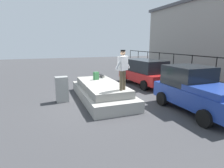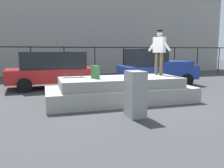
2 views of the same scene
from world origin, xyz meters
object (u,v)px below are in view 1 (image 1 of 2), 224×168
skateboard (101,75)px  car_blue_pickup_mid (197,90)px  utility_box (62,89)px  backpack (96,76)px  car_red_hatchback_near (145,72)px  skateboarder (123,67)px

skateboard → car_blue_pickup_mid: size_ratio=0.20×
utility_box → backpack: bearing=106.9°
backpack → car_blue_pickup_mid: bearing=-66.2°
skateboard → utility_box: 2.85m
car_red_hatchback_near → car_blue_pickup_mid: (5.29, -0.57, -0.00)m
skateboard → car_blue_pickup_mid: car_blue_pickup_mid is taller
car_red_hatchback_near → car_blue_pickup_mid: 5.32m
skateboarder → skateboard: size_ratio=2.18×
skateboarder → utility_box: size_ratio=1.37×
backpack → car_red_hatchback_near: size_ratio=0.10×
skateboard → car_red_hatchback_near: 3.46m
backpack → car_blue_pickup_mid: size_ratio=0.11×
skateboard → utility_box: size_ratio=0.63×
backpack → utility_box: size_ratio=0.34×
backpack → car_red_hatchback_near: bearing=1.8°
car_blue_pickup_mid → skateboard: bearing=-148.8°
skateboarder → backpack: (-2.69, -0.46, -0.80)m
backpack → car_blue_pickup_mid: car_blue_pickup_mid is taller
skateboarder → car_red_hatchback_near: 5.35m
backpack → utility_box: bearing=-177.1°
car_red_hatchback_near → car_blue_pickup_mid: car_blue_pickup_mid is taller
skateboarder → utility_box: (-2.01, -2.43, -1.26)m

